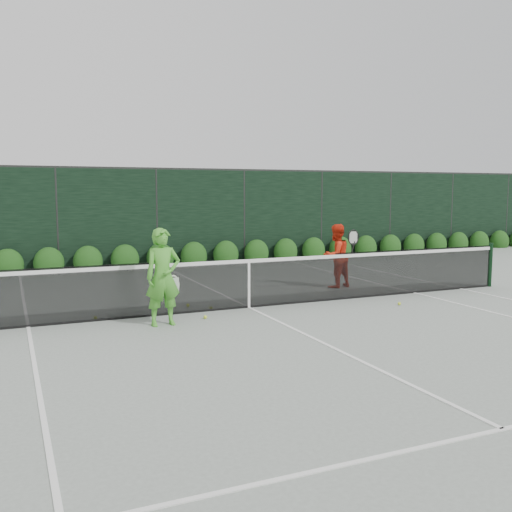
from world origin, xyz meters
name	(u,v)px	position (x,y,z in m)	size (l,w,h in m)	color
ground	(249,308)	(0.00, 0.00, 0.00)	(80.00, 80.00, 0.00)	gray
tennis_net	(248,282)	(-0.02, 0.00, 0.53)	(12.90, 0.10, 1.07)	black
player_woman	(163,277)	(-1.93, -0.76, 0.85)	(0.66, 0.43, 1.70)	green
player_man	(336,256)	(2.88, 1.39, 0.77)	(0.93, 0.74, 1.54)	red
court_lines	(249,307)	(0.00, 0.00, 0.01)	(11.03, 23.83, 0.01)	white
windscreen_fence	(317,244)	(0.00, -2.71, 1.51)	(32.00, 21.07, 3.06)	black
hedge_row	(160,258)	(0.00, 7.15, 0.23)	(31.66, 0.65, 0.94)	#17380F
tennis_balls	(223,310)	(-0.60, -0.15, 0.03)	(5.97, 1.63, 0.07)	#CAE132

